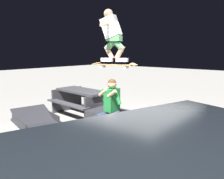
{
  "coord_description": "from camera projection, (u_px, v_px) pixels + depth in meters",
  "views": [
    {
      "loc": [
        -2.81,
        3.97,
        1.87
      ],
      "look_at": [
        0.32,
        0.25,
        1.05
      ],
      "focal_mm": 36.32,
      "sensor_mm": 36.0,
      "label": 1
    }
  ],
  "objects": [
    {
      "name": "skateboard",
      "position": [
        114.0,
        65.0,
        4.99
      ],
      "size": [
        1.03,
        0.49,
        0.13
      ],
      "color": "#AD8451"
    },
    {
      "name": "picnic_table_back",
      "position": [
        82.0,
        98.0,
        6.7
      ],
      "size": [
        1.79,
        1.45,
        0.75
      ],
      "color": "#38383D",
      "rests_on": "ground"
    },
    {
      "name": "person_sitting_on_ledge",
      "position": [
        109.0,
        106.0,
        4.91
      ],
      "size": [
        0.59,
        0.76,
        1.29
      ],
      "color": "#2D3856",
      "rests_on": "ground"
    },
    {
      "name": "trash_bin",
      "position": [
        204.0,
        153.0,
        3.21
      ],
      "size": [
        0.48,
        0.48,
        0.89
      ],
      "color": "#19512D",
      "rests_on": "ground"
    },
    {
      "name": "ground_plane",
      "position": [
        130.0,
        136.0,
        5.09
      ],
      "size": [
        40.0,
        40.0,
        0.0
      ],
      "primitive_type": "plane",
      "color": "gray"
    },
    {
      "name": "skater_airborne",
      "position": [
        112.0,
        33.0,
        4.9
      ],
      "size": [
        0.64,
        0.87,
        1.12
      ],
      "color": "white"
    },
    {
      "name": "ledge_box_main",
      "position": [
        124.0,
        123.0,
        5.25
      ],
      "size": [
        1.87,
        0.79,
        0.45
      ],
      "primitive_type": "cube",
      "rotation": [
        0.0,
        0.0,
        0.03
      ],
      "color": "#28282D",
      "rests_on": "ground"
    },
    {
      "name": "kicker_ramp",
      "position": [
        36.0,
        121.0,
        5.96
      ],
      "size": [
        1.44,
        1.2,
        0.45
      ],
      "color": "#28282D",
      "rests_on": "ground"
    }
  ]
}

